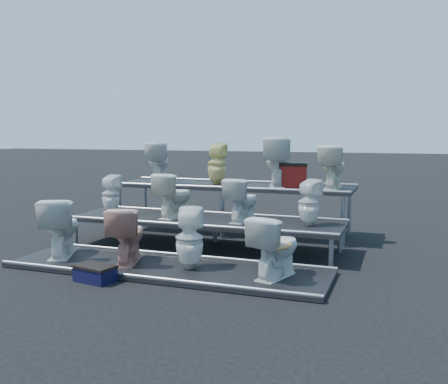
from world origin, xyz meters
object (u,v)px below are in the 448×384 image
(toilet_9, at_px, (217,164))
(toilet_11, at_px, (333,167))
(toilet_2, at_px, (189,238))
(toilet_8, at_px, (158,162))
(red_crate, at_px, (291,176))
(step_stool, at_px, (95,275))
(toilet_3, at_px, (275,246))
(toilet_4, at_px, (111,194))
(toilet_5, at_px, (174,195))
(toilet_6, at_px, (243,200))
(toilet_0, at_px, (61,227))
(toilet_10, at_px, (277,162))
(toilet_7, at_px, (309,203))
(toilet_1, at_px, (127,235))

(toilet_9, relative_size, toilet_11, 1.03)
(toilet_2, bearing_deg, toilet_9, -91.38)
(toilet_8, xyz_separation_m, red_crate, (2.50, -0.03, -0.18))
(toilet_9, xyz_separation_m, step_stool, (-0.31, -3.31, -1.14))
(toilet_3, xyz_separation_m, toilet_9, (-1.72, 2.60, 0.79))
(toilet_3, relative_size, toilet_4, 1.18)
(toilet_2, xyz_separation_m, toilet_5, (-0.83, 1.30, 0.36))
(toilet_2, xyz_separation_m, toilet_11, (1.41, 2.60, 0.76))
(toilet_8, distance_m, step_stool, 3.60)
(toilet_5, distance_m, step_stool, 2.13)
(toilet_3, bearing_deg, toilet_9, -39.61)
(toilet_5, bearing_deg, toilet_6, -169.09)
(toilet_0, xyz_separation_m, toilet_9, (1.34, 2.60, 0.75))
(red_crate, relative_size, step_stool, 1.08)
(toilet_0, relative_size, toilet_10, 0.98)
(toilet_9, height_order, step_stool, toilet_9)
(red_crate, bearing_deg, toilet_0, -147.58)
(toilet_5, height_order, toilet_10, toilet_10)
(toilet_7, relative_size, toilet_10, 0.79)
(toilet_3, height_order, toilet_8, toilet_8)
(toilet_0, relative_size, step_stool, 1.75)
(toilet_9, bearing_deg, toilet_3, 118.99)
(toilet_0, relative_size, toilet_4, 1.30)
(toilet_11, bearing_deg, toilet_7, 85.69)
(toilet_4, bearing_deg, toilet_9, -138.98)
(toilet_4, xyz_separation_m, step_stool, (1.04, -2.01, -0.69))
(toilet_11, bearing_deg, toilet_8, 2.07)
(toilet_6, relative_size, toilet_11, 0.92)
(toilet_5, distance_m, red_crate, 2.02)
(toilet_4, relative_size, toilet_8, 0.86)
(toilet_4, bearing_deg, toilet_1, 126.60)
(toilet_7, distance_m, toilet_11, 1.38)
(toilet_7, xyz_separation_m, toilet_9, (-1.87, 1.30, 0.44))
(toilet_1, height_order, toilet_3, toilet_1)
(toilet_2, distance_m, toilet_5, 1.58)
(toilet_0, bearing_deg, toilet_6, -174.69)
(red_crate, bearing_deg, toilet_5, -152.26)
(toilet_7, height_order, toilet_11, toilet_11)
(toilet_5, xyz_separation_m, toilet_9, (0.22, 1.30, 0.42))
(toilet_1, relative_size, toilet_8, 1.02)
(toilet_3, relative_size, red_crate, 1.47)
(toilet_6, xyz_separation_m, toilet_11, (1.12, 1.30, 0.43))
(toilet_2, height_order, step_stool, toilet_2)
(toilet_5, distance_m, toilet_10, 1.90)
(toilet_8, xyz_separation_m, toilet_11, (3.18, 0.00, -0.01))
(toilet_1, height_order, red_crate, red_crate)
(toilet_11, bearing_deg, toilet_9, 2.07)
(toilet_7, bearing_deg, toilet_9, -14.60)
(toilet_6, bearing_deg, toilet_1, 57.73)
(toilet_0, xyz_separation_m, red_crate, (2.68, 2.57, 0.57))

